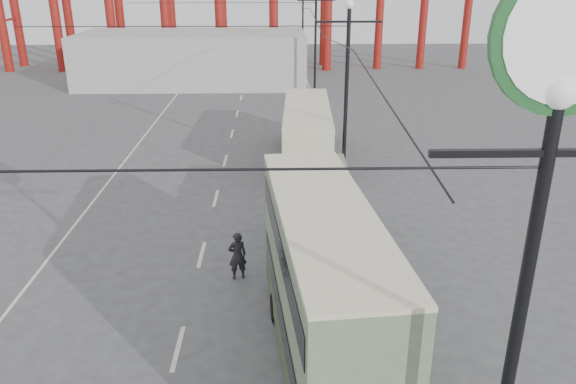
{
  "coord_description": "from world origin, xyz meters",
  "views": [
    {
      "loc": [
        1.96,
        -10.03,
        10.54
      ],
      "look_at": [
        2.44,
        9.13,
        3.0
      ],
      "focal_mm": 35.0,
      "sensor_mm": 36.0,
      "label": 1
    }
  ],
  "objects_px": {
    "lamp_post_near": "(543,184)",
    "single_decker_cream": "(307,130)",
    "single_decker_green": "(324,226)",
    "pedestrian": "(237,256)",
    "double_decker_bus": "(324,284)"
  },
  "relations": [
    {
      "from": "lamp_post_near",
      "to": "single_decker_cream",
      "type": "xyz_separation_m",
      "value": [
        -1.72,
        25.09,
        -6.02
      ]
    },
    {
      "from": "single_decker_green",
      "to": "single_decker_cream",
      "type": "distance_m",
      "value": 12.97
    },
    {
      "from": "single_decker_cream",
      "to": "pedestrian",
      "type": "bearing_deg",
      "value": -100.76
    },
    {
      "from": "single_decker_cream",
      "to": "double_decker_bus",
      "type": "bearing_deg",
      "value": -89.36
    },
    {
      "from": "double_decker_bus",
      "to": "pedestrian",
      "type": "xyz_separation_m",
      "value": [
        -2.66,
        5.22,
        -1.87
      ]
    },
    {
      "from": "lamp_post_near",
      "to": "single_decker_green",
      "type": "distance_m",
      "value": 13.75
    },
    {
      "from": "single_decker_green",
      "to": "single_decker_cream",
      "type": "xyz_separation_m",
      "value": [
        0.07,
        12.97,
        0.22
      ]
    },
    {
      "from": "double_decker_bus",
      "to": "pedestrian",
      "type": "distance_m",
      "value": 6.15
    },
    {
      "from": "lamp_post_near",
      "to": "single_decker_cream",
      "type": "bearing_deg",
      "value": 93.92
    },
    {
      "from": "lamp_post_near",
      "to": "single_decker_cream",
      "type": "distance_m",
      "value": 25.86
    },
    {
      "from": "lamp_post_near",
      "to": "single_decker_cream",
      "type": "height_order",
      "value": "lamp_post_near"
    },
    {
      "from": "single_decker_cream",
      "to": "pedestrian",
      "type": "xyz_separation_m",
      "value": [
        -3.31,
        -13.95,
        -0.91
      ]
    },
    {
      "from": "double_decker_bus",
      "to": "single_decker_cream",
      "type": "distance_m",
      "value": 19.2
    },
    {
      "from": "single_decker_green",
      "to": "double_decker_bus",
      "type": "bearing_deg",
      "value": -94.02
    },
    {
      "from": "lamp_post_near",
      "to": "double_decker_bus",
      "type": "height_order",
      "value": "lamp_post_near"
    }
  ]
}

